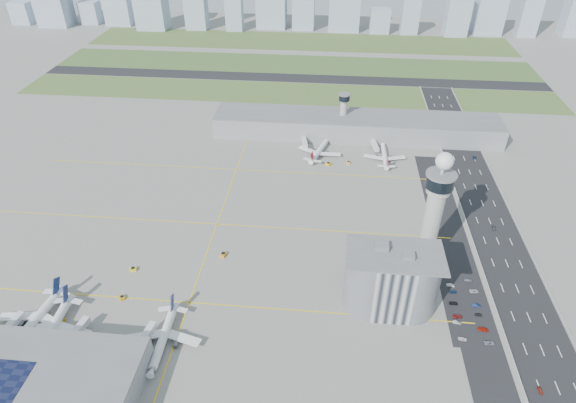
# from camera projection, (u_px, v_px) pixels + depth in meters

# --- Properties ---
(ground) EXTENTS (1000.00, 1000.00, 0.00)m
(ground) POSITION_uv_depth(u_px,v_px,m) (281.00, 265.00, 245.51)
(ground) COLOR gray
(grass_strip_0) EXTENTS (480.00, 50.00, 0.08)m
(grass_strip_0) POSITION_uv_depth(u_px,v_px,m) (286.00, 93.00, 430.44)
(grass_strip_0) COLOR #486530
(grass_strip_0) RESTS_ON ground
(grass_strip_1) EXTENTS (480.00, 60.00, 0.08)m
(grass_strip_1) POSITION_uv_depth(u_px,v_px,m) (294.00, 65.00, 491.56)
(grass_strip_1) COLOR #395528
(grass_strip_1) RESTS_ON ground
(grass_strip_2) EXTENTS (480.00, 70.00, 0.08)m
(grass_strip_2) POSITION_uv_depth(u_px,v_px,m) (300.00, 41.00, 556.75)
(grass_strip_2) COLOR #4F632F
(grass_strip_2) RESTS_ON ground
(runway) EXTENTS (480.00, 22.00, 0.10)m
(runway) POSITION_uv_depth(u_px,v_px,m) (290.00, 78.00, 460.58)
(runway) COLOR black
(runway) RESTS_ON ground
(highway) EXTENTS (28.00, 500.00, 0.10)m
(highway) POSITION_uv_depth(u_px,v_px,m) (514.00, 280.00, 236.39)
(highway) COLOR black
(highway) RESTS_ON ground
(barrier_left) EXTENTS (0.60, 500.00, 1.20)m
(barrier_left) POSITION_uv_depth(u_px,v_px,m) (485.00, 277.00, 237.18)
(barrier_left) COLOR #9E9E99
(barrier_left) RESTS_ON ground
(barrier_right) EXTENTS (0.60, 500.00, 1.20)m
(barrier_right) POSITION_uv_depth(u_px,v_px,m) (543.00, 281.00, 234.96)
(barrier_right) COLOR #9E9E99
(barrier_right) RESTS_ON ground
(landside_road) EXTENTS (18.00, 260.00, 0.08)m
(landside_road) POSITION_uv_depth(u_px,v_px,m) (466.00, 291.00, 230.22)
(landside_road) COLOR black
(landside_road) RESTS_ON ground
(parking_lot) EXTENTS (20.00, 44.00, 0.10)m
(parking_lot) POSITION_uv_depth(u_px,v_px,m) (467.00, 310.00, 220.59)
(parking_lot) COLOR black
(parking_lot) RESTS_ON ground
(taxiway_line_h_0) EXTENTS (260.00, 0.60, 0.01)m
(taxiway_line_h_0) POSITION_uv_depth(u_px,v_px,m) (189.00, 303.00, 224.22)
(taxiway_line_h_0) COLOR yellow
(taxiway_line_h_0) RESTS_ON ground
(taxiway_line_h_1) EXTENTS (260.00, 0.60, 0.01)m
(taxiway_line_h_1) POSITION_uv_depth(u_px,v_px,m) (217.00, 224.00, 273.12)
(taxiway_line_h_1) COLOR yellow
(taxiway_line_h_1) RESTS_ON ground
(taxiway_line_h_2) EXTENTS (260.00, 0.60, 0.01)m
(taxiway_line_h_2) POSITION_uv_depth(u_px,v_px,m) (237.00, 170.00, 322.02)
(taxiway_line_h_2) COLOR yellow
(taxiway_line_h_2) RESTS_ON ground
(taxiway_line_v) EXTENTS (0.60, 260.00, 0.01)m
(taxiway_line_v) POSITION_uv_depth(u_px,v_px,m) (217.00, 224.00, 273.12)
(taxiway_line_v) COLOR yellow
(taxiway_line_v) RESTS_ON ground
(control_tower) EXTENTS (14.00, 14.00, 64.50)m
(control_tower) POSITION_uv_depth(u_px,v_px,m) (435.00, 208.00, 226.22)
(control_tower) COLOR #ADAAA5
(control_tower) RESTS_ON ground
(secondary_tower) EXTENTS (8.60, 8.60, 31.90)m
(secondary_tower) POSITION_uv_depth(u_px,v_px,m) (343.00, 111.00, 354.59)
(secondary_tower) COLOR #ADAAA5
(secondary_tower) RESTS_ON ground
(admin_building) EXTENTS (42.00, 24.00, 33.50)m
(admin_building) POSITION_uv_depth(u_px,v_px,m) (391.00, 280.00, 214.69)
(admin_building) COLOR #B2B2B7
(admin_building) RESTS_ON ground
(terminal_pier) EXTENTS (210.00, 32.00, 15.80)m
(terminal_pier) POSITION_uv_depth(u_px,v_px,m) (356.00, 126.00, 358.43)
(terminal_pier) COLOR gray
(terminal_pier) RESTS_ON ground
(near_terminal) EXTENTS (84.00, 42.00, 13.00)m
(near_terminal) POSITION_uv_depth(u_px,v_px,m) (27.00, 384.00, 181.94)
(near_terminal) COLOR gray
(near_terminal) RESTS_ON ground
(airplane_near_a) EXTENTS (40.58, 45.89, 11.61)m
(airplane_near_a) POSITION_uv_depth(u_px,v_px,m) (32.00, 318.00, 209.04)
(airplane_near_a) COLOR white
(airplane_near_a) RESTS_ON ground
(airplane_near_b) EXTENTS (37.27, 43.07, 11.51)m
(airplane_near_b) POSITION_uv_depth(u_px,v_px,m) (49.00, 328.00, 204.67)
(airplane_near_b) COLOR white
(airplane_near_b) RESTS_ON ground
(airplane_near_c) EXTENTS (33.71, 39.35, 10.79)m
(airplane_near_c) POSITION_uv_depth(u_px,v_px,m) (162.00, 335.00, 201.83)
(airplane_near_c) COLOR white
(airplane_near_c) RESTS_ON ground
(airplane_far_a) EXTENTS (40.39, 44.14, 10.31)m
(airplane_far_a) POSITION_uv_depth(u_px,v_px,m) (320.00, 148.00, 336.55)
(airplane_far_a) COLOR white
(airplane_far_a) RESTS_ON ground
(airplane_far_b) EXTENTS (29.53, 34.61, 9.60)m
(airplane_far_b) POSITION_uv_depth(u_px,v_px,m) (385.00, 153.00, 330.61)
(airplane_far_b) COLOR white
(airplane_far_b) RESTS_ON ground
(jet_bridge_near_0) EXTENTS (5.39, 14.31, 5.70)m
(jet_bridge_near_0) POSITION_uv_depth(u_px,v_px,m) (0.00, 340.00, 203.10)
(jet_bridge_near_0) COLOR silver
(jet_bridge_near_0) RESTS_ON ground
(jet_bridge_near_1) EXTENTS (5.39, 14.31, 5.70)m
(jet_bridge_near_1) POSITION_uv_depth(u_px,v_px,m) (68.00, 345.00, 200.73)
(jet_bridge_near_1) COLOR silver
(jet_bridge_near_1) RESTS_ON ground
(jet_bridge_near_2) EXTENTS (5.39, 14.31, 5.70)m
(jet_bridge_near_2) POSITION_uv_depth(u_px,v_px,m) (138.00, 351.00, 198.35)
(jet_bridge_near_2) COLOR silver
(jet_bridge_near_2) RESTS_ON ground
(jet_bridge_far_0) EXTENTS (5.39, 14.31, 5.70)m
(jet_bridge_far_0) POSITION_uv_depth(u_px,v_px,m) (304.00, 140.00, 351.29)
(jet_bridge_far_0) COLOR silver
(jet_bridge_far_0) RESTS_ON ground
(jet_bridge_far_1) EXTENTS (5.39, 14.31, 5.70)m
(jet_bridge_far_1) POSITION_uv_depth(u_px,v_px,m) (372.00, 143.00, 347.34)
(jet_bridge_far_1) COLOR silver
(jet_bridge_far_1) RESTS_ON ground
(tug_0) EXTENTS (4.34, 3.84, 2.10)m
(tug_0) POSITION_uv_depth(u_px,v_px,m) (61.00, 319.00, 214.63)
(tug_0) COLOR gold
(tug_0) RESTS_ON ground
(tug_1) EXTENTS (3.71, 2.91, 1.93)m
(tug_1) POSITION_uv_depth(u_px,v_px,m) (133.00, 269.00, 241.52)
(tug_1) COLOR gold
(tug_1) RESTS_ON ground
(tug_2) EXTENTS (3.37, 3.51, 1.68)m
(tug_2) POSITION_uv_depth(u_px,v_px,m) (122.00, 297.00, 225.76)
(tug_2) COLOR #D09708
(tug_2) RESTS_ON ground
(tug_3) EXTENTS (3.28, 4.10, 2.09)m
(tug_3) POSITION_uv_depth(u_px,v_px,m) (223.00, 254.00, 250.41)
(tug_3) COLOR orange
(tug_3) RESTS_ON ground
(tug_4) EXTENTS (4.20, 4.04, 2.02)m
(tug_4) POSITION_uv_depth(u_px,v_px,m) (328.00, 164.00, 326.46)
(tug_4) COLOR #E5AA0E
(tug_4) RESTS_ON ground
(tug_5) EXTENTS (2.23, 3.19, 1.83)m
(tug_5) POSITION_uv_depth(u_px,v_px,m) (348.00, 162.00, 328.18)
(tug_5) COLOR #F6A92A
(tug_5) RESTS_ON ground
(car_lot_0) EXTENTS (3.84, 2.04, 1.24)m
(car_lot_0) POSITION_uv_depth(u_px,v_px,m) (463.00, 339.00, 206.30)
(car_lot_0) COLOR white
(car_lot_0) RESTS_ON ground
(car_lot_1) EXTENTS (3.69, 1.66, 1.17)m
(car_lot_1) POSITION_uv_depth(u_px,v_px,m) (457.00, 322.00, 213.77)
(car_lot_1) COLOR #B2B2B2
(car_lot_1) RESTS_ON ground
(car_lot_2) EXTENTS (4.40, 2.35, 1.18)m
(car_lot_2) POSITION_uv_depth(u_px,v_px,m) (458.00, 316.00, 216.61)
(car_lot_2) COLOR maroon
(car_lot_2) RESTS_ON ground
(car_lot_3) EXTENTS (4.12, 1.83, 1.17)m
(car_lot_3) POSITION_uv_depth(u_px,v_px,m) (454.00, 303.00, 223.10)
(car_lot_3) COLOR black
(car_lot_3) RESTS_ON ground
(car_lot_4) EXTENTS (3.63, 1.74, 1.20)m
(car_lot_4) POSITION_uv_depth(u_px,v_px,m) (453.00, 292.00, 229.11)
(car_lot_4) COLOR #132C4B
(car_lot_4) RESTS_ON ground
(car_lot_5) EXTENTS (3.78, 1.44, 1.23)m
(car_lot_5) POSITION_uv_depth(u_px,v_px,m) (451.00, 285.00, 232.61)
(car_lot_5) COLOR white
(car_lot_5) RESTS_ON ground
(car_lot_6) EXTENTS (4.44, 2.27, 1.20)m
(car_lot_6) POSITION_uv_depth(u_px,v_px,m) (489.00, 343.00, 204.50)
(car_lot_6) COLOR #8E92A1
(car_lot_6) RESTS_ON ground
(car_lot_7) EXTENTS (4.57, 2.07, 1.30)m
(car_lot_7) POSITION_uv_depth(u_px,v_px,m) (483.00, 329.00, 210.49)
(car_lot_7) COLOR #B41B0C
(car_lot_7) RESTS_ON ground
(car_lot_8) EXTENTS (3.27, 1.42, 1.10)m
(car_lot_8) POSITION_uv_depth(u_px,v_px,m) (478.00, 315.00, 217.49)
(car_lot_8) COLOR #242326
(car_lot_8) RESTS_ON ground
(car_lot_9) EXTENTS (3.84, 1.45, 1.25)m
(car_lot_9) POSITION_uv_depth(u_px,v_px,m) (476.00, 306.00, 221.89)
(car_lot_9) COLOR navy
(car_lot_9) RESTS_ON ground
(car_lot_10) EXTENTS (4.64, 2.66, 1.22)m
(car_lot_10) POSITION_uv_depth(u_px,v_px,m) (474.00, 291.00, 229.41)
(car_lot_10) COLOR silver
(car_lot_10) RESTS_ON ground
(car_lot_11) EXTENTS (3.97, 1.81, 1.13)m
(car_lot_11) POSITION_uv_depth(u_px,v_px,m) (468.00, 280.00, 235.57)
(car_lot_11) COLOR gray
(car_lot_11) RESTS_ON ground
(car_hw_0) EXTENTS (1.81, 3.60, 1.17)m
(car_hw_0) POSITION_uv_depth(u_px,v_px,m) (540.00, 390.00, 186.07)
(car_hw_0) COLOR maroon
(car_hw_0) RESTS_ON ground
(car_hw_1) EXTENTS (1.54, 4.00, 1.30)m
(car_hw_1) POSITION_uv_depth(u_px,v_px,m) (494.00, 228.00, 269.23)
(car_hw_1) COLOR black
(car_hw_1) RESTS_ON ground
(car_hw_2) EXTENTS (2.47, 4.56, 1.21)m
(car_hw_2) POSITION_uv_depth(u_px,v_px,m) (474.00, 158.00, 333.94)
(car_hw_2) COLOR navy
(car_hw_2) RESTS_ON ground
(car_hw_4) EXTENTS (1.63, 3.33, 1.09)m
(car_hw_4) POSITION_uv_depth(u_px,v_px,m) (441.00, 120.00, 383.65)
(car_hw_4) COLOR gray
(car_hw_4) RESTS_ON ground
(skyline_bldg_0) EXTENTS (24.05, 19.24, 26.50)m
(skyline_bldg_0) POSITION_uv_depth(u_px,v_px,m) (22.00, 13.00, 611.45)
(skyline_bldg_0) COLOR #9EADC1
(skyline_bldg_0) RESTS_ON ground
(skyline_bldg_2) EXTENTS (22.81, 18.25, 26.79)m
(skyline_bldg_2) POSITION_uv_depth(u_px,v_px,m) (90.00, 13.00, 611.42)
(skyline_bldg_2) COLOR #9EADC1
(skyline_bldg_2) RESTS_ON ground
(skyline_bldg_3) EXTENTS (32.30, 25.84, 36.93)m
(skyline_bldg_3) POSITION_uv_depth(u_px,v_px,m) (119.00, 9.00, 606.42)
(skyline_bldg_3) COLOR #9EADC1
(skyline_bldg_3) RESTS_ON ground
(skyline_bldg_4) EXTENTS (35.81, 28.65, 60.36)m
(skyline_bldg_4) POSITION_uv_depth(u_px,v_px,m) (151.00, 3.00, 582.73)
(skyline_bldg_4) COLOR #9EADC1
(skyline_bldg_4) RESTS_ON ground
(skyline_bldg_5) EXTENTS (25.49, 20.39, 66.89)m
(skyline_bldg_5) POSITION_uv_depth(u_px,v_px,m) (195.00, 0.00, 580.19)
(skyline_bldg_5) COLOR #9EADC1
(skyline_bldg_5) RESTS_ON ground
(skyline_bldg_6) EXTENTS (20.04, 16.03, 45.20)m
(skyline_bldg_6) POSITION_uv_depth(u_px,v_px,m) (234.00, 11.00, 581.23)
(skyline_bldg_6) COLOR #9EADC1
(skyline_bldg_6) RESTS_ON ground
(skyline_bldg_7) EXTENTS (35.76, 28.61, 61.22)m
(skyline_bldg_7) POSITION_uv_depth(u_px,v_px,m) (271.00, 1.00, 588.69)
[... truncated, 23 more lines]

